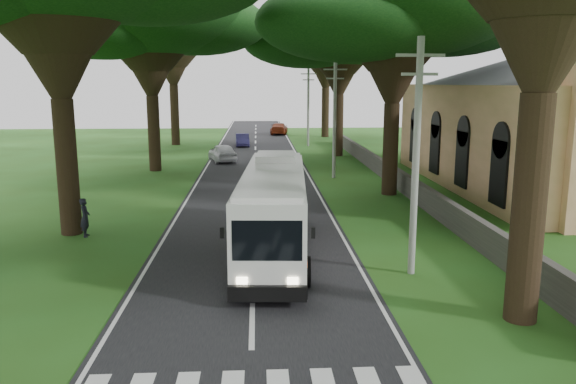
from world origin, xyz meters
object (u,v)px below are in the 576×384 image
Objects in this scene: church at (544,109)px; distant_car_a at (222,153)px; coach_bus at (274,208)px; pole_mid at (335,118)px; pedestrian at (85,217)px; pole_near at (416,154)px; distant_car_c at (279,128)px; distant_car_b at (242,140)px; pole_far at (308,106)px.

church reaches higher than distant_car_a.
church is 2.13× the size of coach_bus.
pedestrian is at bearing -131.19° from pole_mid.
church reaches higher than pedestrian.
pedestrian is (-12.72, 5.46, -3.34)m from pole_near.
coach_bus is at bearing 150.06° from pole_near.
distant_car_b is at bearing 78.31° from distant_car_c.
distant_car_a is at bearing 147.77° from church.
pole_near is at bearing -90.00° from pole_far.
pedestrian is (-4.49, -23.07, 0.07)m from distant_car_a.
pedestrian is (-25.09, -10.08, -4.07)m from church.
pole_near is 53.77m from distant_car_c.
church is at bearing 40.64° from coach_bus.
pole_mid is 1.61× the size of distant_car_c.
pole_near and pole_mid have the same top height.
pole_far is at bearing 90.00° from pole_near.
coach_bus is (-17.06, -12.84, -3.15)m from church.
coach_bus is 2.57× the size of distant_car_a.
coach_bus is (-4.70, 2.71, -2.42)m from pole_near.
coach_bus reaches higher than distant_car_b.
pedestrian reaches higher than distant_car_c.
distant_car_c is at bearing 100.41° from pole_far.
pole_mid is at bearing 78.48° from coach_bus.
church is 6.19× the size of distant_car_b.
distant_car_b is at bearing 108.79° from pole_mid.
pole_far is 1.61× the size of distant_car_c.
pedestrian is (-8.03, 2.76, -0.92)m from coach_bus.
pole_near is 40.00m from pole_far.
pole_mid is at bearing 100.48° from distant_car_c.
pole_mid is at bearing -90.00° from pole_far.
pole_mid and pole_far have the same top height.
church is 24.70m from distant_car_a.
church is at bearing -63.18° from pole_far.
pole_far is (0.00, 40.00, 0.00)m from pole_near.
pole_near is 4.75× the size of pedestrian.
pedestrian is at bearing 62.90° from distant_car_a.
pole_mid is 18.08m from coach_bus.
pole_mid is 12.34m from distant_car_a.
distant_car_b is at bearing 99.69° from pole_near.
distant_car_a is at bearing 106.10° from pole_near.
pedestrian is at bearing 84.24° from distant_car_c.
distant_car_c is (4.35, 13.46, 0.08)m from distant_car_b.
pedestrian is (-12.72, -34.54, -3.34)m from pole_far.
coach_bus is 50.96m from distant_car_c.
pole_far is 7.70m from distant_car_b.
pedestrian is at bearing -110.22° from pole_far.
pole_mid reaches higher than distant_car_b.
pole_mid reaches higher than coach_bus.
distant_car_a reaches higher than distant_car_b.
pole_near is at bearing -90.00° from pole_mid.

